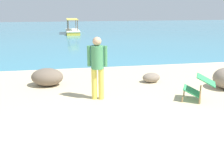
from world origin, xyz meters
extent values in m
cube|color=teal|center=(0.00, 22.00, 0.00)|extent=(60.00, 36.00, 0.03)
cylinder|color=#A37A4C|center=(1.98, 2.76, 0.11)|extent=(0.04, 0.04, 0.14)
cylinder|color=#A37A4C|center=(2.24, 3.21, 0.11)|extent=(0.04, 0.04, 0.14)
cylinder|color=#A37A4C|center=(2.34, 2.55, 0.21)|extent=(0.04, 0.04, 0.34)
cylinder|color=#A37A4C|center=(2.59, 3.00, 0.21)|extent=(0.04, 0.04, 0.34)
cube|color=#339356|center=(2.29, 2.88, 0.28)|extent=(0.63, 0.67, 0.21)
cube|color=#339356|center=(2.56, 2.72, 0.61)|extent=(0.66, 0.68, 0.23)
cylinder|color=#DBC64C|center=(-0.01, 3.38, 0.45)|extent=(0.14, 0.14, 0.82)
cylinder|color=#DBC64C|center=(-0.19, 3.42, 0.45)|extent=(0.14, 0.14, 0.82)
cylinder|color=#428956|center=(-0.10, 3.40, 1.15)|extent=(0.32, 0.32, 0.58)
cylinder|color=#428956|center=(0.10, 3.35, 1.18)|extent=(0.09, 0.09, 0.52)
cylinder|color=#428956|center=(-0.30, 3.45, 1.18)|extent=(0.09, 0.09, 0.52)
sphere|color=tan|center=(-0.10, 3.40, 1.55)|extent=(0.22, 0.22, 0.22)
ellipsoid|color=gray|center=(1.78, 4.62, 0.19)|extent=(0.59, 0.44, 0.31)
ellipsoid|color=#6B5B4C|center=(-1.46, 4.87, 0.31)|extent=(1.11, 0.95, 0.53)
cube|color=gold|center=(-0.10, 20.70, 0.16)|extent=(1.16, 3.62, 0.28)
cube|color=white|center=(-0.10, 20.70, 0.32)|extent=(1.22, 3.69, 0.04)
cylinder|color=brown|center=(-0.50, 21.77, 0.77)|extent=(0.06, 0.06, 0.95)
cylinder|color=brown|center=(0.27, 21.78, 0.77)|extent=(0.06, 0.06, 0.95)
cylinder|color=brown|center=(-0.46, 19.61, 0.77)|extent=(0.06, 0.06, 0.95)
cylinder|color=brown|center=(0.31, 19.63, 0.77)|extent=(0.06, 0.06, 0.95)
cube|color=#EFD14C|center=(-0.10, 20.70, 1.28)|extent=(0.98, 2.54, 0.06)
camera|label=1|loc=(-0.90, -2.93, 2.38)|focal=41.22mm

